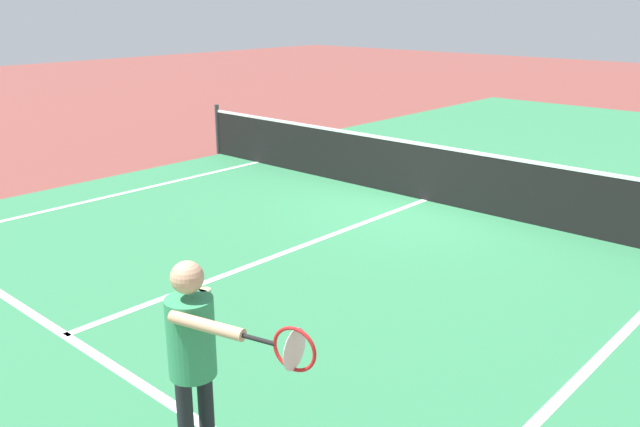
# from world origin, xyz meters

# --- Properties ---
(ground_plane) EXTENTS (60.00, 60.00, 0.00)m
(ground_plane) POSITION_xyz_m (0.00, 0.00, 0.00)
(ground_plane) COLOR brown
(court_surface_inbounds) EXTENTS (10.62, 24.40, 0.00)m
(court_surface_inbounds) POSITION_xyz_m (0.00, 0.00, 0.00)
(court_surface_inbounds) COLOR #2D7247
(court_surface_inbounds) RESTS_ON ground_plane
(line_service_near) EXTENTS (8.22, 0.10, 0.01)m
(line_service_near) POSITION_xyz_m (0.00, -6.40, 0.00)
(line_service_near) COLOR white
(line_service_near) RESTS_ON ground_plane
(line_center_service) EXTENTS (0.10, 6.40, 0.01)m
(line_center_service) POSITION_xyz_m (0.00, -3.20, 0.00)
(line_center_service) COLOR white
(line_center_service) RESTS_ON ground_plane
(net) EXTENTS (10.81, 0.09, 1.07)m
(net) POSITION_xyz_m (0.00, 0.00, 0.49)
(net) COLOR #33383D
(net) RESTS_ON ground_plane
(player_near) EXTENTS (1.20, 0.41, 1.60)m
(player_near) POSITION_xyz_m (2.64, -6.76, 0.99)
(player_near) COLOR black
(player_near) RESTS_ON ground_plane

